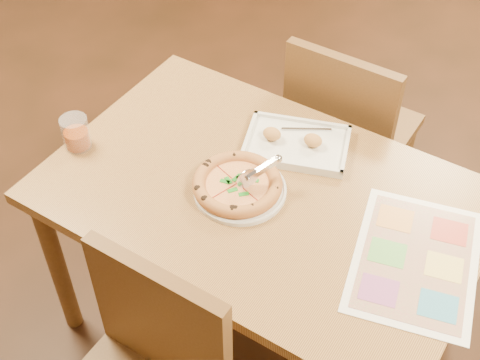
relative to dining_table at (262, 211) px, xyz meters
The scene contains 9 objects.
room 0.72m from the dining_table, ahead, with size 7.00×7.00×7.00m.
dining_table is the anchor object (origin of this frame).
chair_far 0.61m from the dining_table, 90.00° to the left, with size 0.42×0.42×0.47m.
plate 0.12m from the dining_table, 147.73° to the right, with size 0.28×0.28×0.01m, color silver.
pizza 0.14m from the dining_table, 150.82° to the right, with size 0.27×0.27×0.04m.
pizza_cutter 0.17m from the dining_table, 166.15° to the right, with size 0.08×0.12×0.08m.
appetizer_tray 0.25m from the dining_table, 93.45° to the left, with size 0.38×0.32×0.06m.
glass_tumbler 0.64m from the dining_table, 166.69° to the right, with size 0.09×0.09×0.11m.
menu 0.49m from the dining_table, ahead, with size 0.33×0.46×0.01m, color white.
Camera 1 is at (0.68, -1.20, 2.17)m, focal length 50.00 mm.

